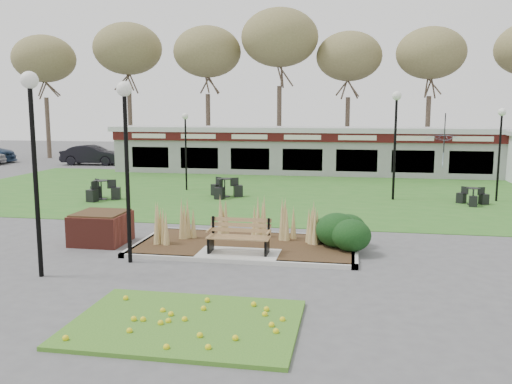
% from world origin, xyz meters
% --- Properties ---
extents(ground, '(100.00, 100.00, 0.00)m').
position_xyz_m(ground, '(0.00, 0.00, 0.00)').
color(ground, '#515154').
rests_on(ground, ground).
extents(lawn, '(34.00, 16.00, 0.02)m').
position_xyz_m(lawn, '(0.00, 12.00, 0.01)').
color(lawn, '#2D6B21').
rests_on(lawn, ground).
extents(flower_bed, '(4.20, 3.00, 0.16)m').
position_xyz_m(flower_bed, '(0.00, -4.60, 0.07)').
color(flower_bed, '#34691E').
rests_on(flower_bed, ground).
extents(planting_bed, '(6.75, 3.40, 1.27)m').
position_xyz_m(planting_bed, '(1.27, 1.35, 0.37)').
color(planting_bed, '#352015').
rests_on(planting_bed, ground).
extents(park_bench, '(1.70, 0.66, 0.93)m').
position_xyz_m(park_bench, '(0.00, 0.25, 0.59)').
color(park_bench, olive).
rests_on(park_bench, ground).
extents(brick_planter, '(1.50, 1.50, 0.95)m').
position_xyz_m(brick_planter, '(-4.40, 1.00, 0.48)').
color(brick_planter, maroon).
rests_on(brick_planter, ground).
extents(food_pavilion, '(24.60, 3.40, 2.90)m').
position_xyz_m(food_pavilion, '(0.00, 19.96, 1.48)').
color(food_pavilion, gray).
rests_on(food_pavilion, ground).
extents(tree_backdrop, '(47.24, 5.24, 10.36)m').
position_xyz_m(tree_backdrop, '(0.00, 28.00, 8.36)').
color(tree_backdrop, '#47382B').
rests_on(tree_backdrop, ground).
extents(lamp_post_near_left, '(0.40, 0.40, 4.85)m').
position_xyz_m(lamp_post_near_left, '(-4.34, -2.33, 3.53)').
color(lamp_post_near_left, black).
rests_on(lamp_post_near_left, ground).
extents(lamp_post_mid_left, '(0.39, 0.39, 4.69)m').
position_xyz_m(lamp_post_mid_left, '(-2.72, -0.80, 3.42)').
color(lamp_post_mid_left, black).
rests_on(lamp_post_mid_left, ground).
extents(lamp_post_mid_right, '(0.34, 0.34, 4.04)m').
position_xyz_m(lamp_post_mid_right, '(9.21, 11.02, 2.95)').
color(lamp_post_mid_right, black).
rests_on(lamp_post_mid_right, ground).
extents(lamp_post_far_right, '(0.40, 0.40, 4.77)m').
position_xyz_m(lamp_post_far_right, '(4.78, 10.65, 3.47)').
color(lamp_post_far_right, black).
rests_on(lamp_post_far_right, ground).
extents(lamp_post_far_left, '(0.32, 0.32, 3.82)m').
position_xyz_m(lamp_post_far_left, '(-5.13, 11.79, 2.78)').
color(lamp_post_far_left, black).
rests_on(lamp_post_far_left, ground).
extents(bistro_set_a, '(1.59, 1.54, 0.86)m').
position_xyz_m(bistro_set_a, '(-7.97, 8.33, 0.31)').
color(bistro_set_a, black).
rests_on(bistro_set_a, ground).
extents(bistro_set_b, '(1.59, 1.49, 0.85)m').
position_xyz_m(bistro_set_b, '(-2.75, 10.00, 0.30)').
color(bistro_set_b, black).
rests_on(bistro_set_b, ground).
extents(bistro_set_c, '(1.31, 1.24, 0.71)m').
position_xyz_m(bistro_set_c, '(8.00, 9.90, 0.25)').
color(bistro_set_c, black).
rests_on(bistro_set_c, ground).
extents(patio_umbrella, '(2.41, 2.45, 2.67)m').
position_xyz_m(patio_umbrella, '(8.00, 18.00, 1.70)').
color(patio_umbrella, black).
rests_on(patio_umbrella, ground).
extents(car_black, '(4.45, 1.86, 1.43)m').
position_xyz_m(car_black, '(-15.65, 22.64, 0.72)').
color(car_black, black).
rests_on(car_black, ground).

